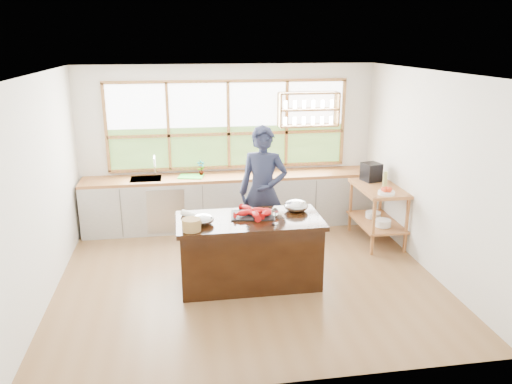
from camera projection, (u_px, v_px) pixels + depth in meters
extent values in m
plane|color=brown|center=(247.00, 276.00, 6.80)|extent=(5.00, 5.00, 0.00)
cube|color=silver|center=(229.00, 145.00, 8.52)|extent=(5.00, 0.02, 2.70)
cube|color=silver|center=(283.00, 251.00, 4.28)|extent=(5.00, 0.02, 2.70)
cube|color=silver|center=(42.00, 189.00, 6.03)|extent=(0.02, 4.50, 2.70)
cube|color=silver|center=(429.00, 173.00, 6.77)|extent=(0.02, 4.50, 2.70)
cube|color=silver|center=(246.00, 73.00, 6.00)|extent=(5.00, 4.50, 0.02)
cube|color=#A5663E|center=(228.00, 125.00, 8.39)|extent=(4.05, 0.06, 1.50)
cube|color=white|center=(228.00, 104.00, 8.31)|extent=(3.98, 0.01, 0.75)
cube|color=#38561D|center=(229.00, 147.00, 8.53)|extent=(3.98, 0.01, 0.70)
cube|color=#A5663E|center=(309.00, 93.00, 8.34)|extent=(1.00, 0.28, 0.03)
cube|color=#A5663E|center=(308.00, 109.00, 8.42)|extent=(1.00, 0.28, 0.03)
cube|color=#A5663E|center=(308.00, 126.00, 8.50)|extent=(1.00, 0.28, 0.03)
cube|color=#A5663E|center=(279.00, 110.00, 8.34)|extent=(0.03, 0.28, 0.55)
cube|color=#A5663E|center=(337.00, 109.00, 8.49)|extent=(0.03, 0.28, 0.55)
cube|color=#B9B4AE|center=(231.00, 202.00, 8.50)|extent=(4.90, 0.62, 0.85)
cube|color=#B4B7BB|center=(166.00, 211.00, 8.04)|extent=(0.60, 0.01, 0.72)
cube|color=#9F6630|center=(231.00, 177.00, 8.37)|extent=(4.90, 0.62, 0.05)
cube|color=#B4B7BB|center=(146.00, 183.00, 8.18)|extent=(0.50, 0.42, 0.16)
cube|color=#9F6630|center=(407.00, 224.00, 7.41)|extent=(0.04, 0.04, 0.90)
cube|color=#9F6630|center=(380.00, 203.00, 8.35)|extent=(0.04, 0.04, 0.90)
cube|color=#9F6630|center=(373.00, 226.00, 7.33)|extent=(0.04, 0.04, 0.90)
cube|color=#9F6630|center=(350.00, 205.00, 8.28)|extent=(0.04, 0.04, 0.90)
cube|color=#9F6630|center=(376.00, 222.00, 7.88)|extent=(0.62, 1.10, 0.03)
cube|color=#9F6630|center=(379.00, 188.00, 7.72)|extent=(0.62, 1.10, 0.05)
cylinder|color=white|center=(383.00, 223.00, 7.62)|extent=(0.24, 0.24, 0.11)
cylinder|color=white|center=(373.00, 215.00, 8.00)|extent=(0.24, 0.24, 0.09)
cube|color=black|center=(249.00, 253.00, 6.49)|extent=(1.77, 0.82, 0.84)
cube|color=black|center=(249.00, 221.00, 6.35)|extent=(1.85, 0.90, 0.06)
imported|color=#1D223A|center=(263.00, 192.00, 7.21)|extent=(0.82, 0.67, 1.93)
imported|color=slate|center=(201.00, 168.00, 8.31)|extent=(0.15, 0.12, 0.26)
cube|color=green|center=(191.00, 176.00, 8.26)|extent=(0.46, 0.38, 0.01)
cube|color=black|center=(371.00, 172.00, 7.99)|extent=(0.31, 0.33, 0.29)
cylinder|color=#A2A957|center=(385.00, 180.00, 7.59)|extent=(0.08, 0.08, 0.27)
cylinder|color=white|center=(386.00, 193.00, 7.32)|extent=(0.25, 0.25, 0.05)
sphere|color=red|center=(390.00, 189.00, 7.32)|extent=(0.07, 0.07, 0.07)
sphere|color=red|center=(386.00, 189.00, 7.36)|extent=(0.07, 0.07, 0.07)
sphere|color=red|center=(383.00, 189.00, 7.33)|extent=(0.07, 0.07, 0.07)
sphere|color=red|center=(385.00, 190.00, 7.28)|extent=(0.07, 0.07, 0.07)
sphere|color=red|center=(389.00, 190.00, 7.27)|extent=(0.07, 0.07, 0.07)
cube|color=black|center=(252.00, 215.00, 6.45)|extent=(0.59, 0.46, 0.02)
ellipsoid|color=red|center=(244.00, 213.00, 6.37)|extent=(0.23, 0.15, 0.08)
ellipsoid|color=red|center=(258.00, 211.00, 6.46)|extent=(0.23, 0.14, 0.08)
ellipsoid|color=red|center=(267.00, 213.00, 6.37)|extent=(0.21, 0.21, 0.08)
ellipsoid|color=red|center=(247.00, 209.00, 6.54)|extent=(0.18, 0.23, 0.08)
ellipsoid|color=red|center=(256.00, 215.00, 6.30)|extent=(0.11, 0.22, 0.08)
ellipsoid|color=#B4B7BB|center=(203.00, 219.00, 6.15)|extent=(0.28, 0.28, 0.13)
ellipsoid|color=#B4B7BB|center=(296.00, 206.00, 6.62)|extent=(0.32, 0.32, 0.15)
cylinder|color=silver|center=(275.00, 224.00, 6.14)|extent=(0.06, 0.06, 0.01)
cylinder|color=silver|center=(275.00, 219.00, 6.12)|extent=(0.01, 0.01, 0.13)
ellipsoid|color=silver|center=(275.00, 212.00, 6.09)|extent=(0.08, 0.08, 0.10)
cylinder|color=#AC8349|center=(191.00, 225.00, 5.93)|extent=(0.23, 0.23, 0.15)
cylinder|color=white|center=(190.00, 215.00, 6.36)|extent=(0.25, 0.28, 0.08)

